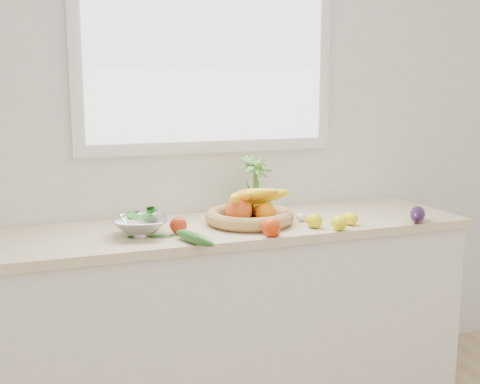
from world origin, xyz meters
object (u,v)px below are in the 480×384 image
object	(u,v)px
cucumber	(194,238)
potted_herb	(254,188)
fruit_basket	(249,212)
colander_with_spinach	(140,221)
eggplant	(418,214)
apple	(178,225)

from	to	relation	value
cucumber	potted_herb	size ratio (longest dim) A/B	0.84
potted_herb	fruit_basket	size ratio (longest dim) A/B	0.61
cucumber	colander_with_spinach	bearing A→B (deg)	129.85
eggplant	potted_herb	size ratio (longest dim) A/B	0.59
eggplant	colander_with_spinach	bearing A→B (deg)	171.08
apple	cucumber	xyz separation A→B (m)	(0.02, -0.18, -0.01)
cucumber	potted_herb	bearing A→B (deg)	43.74
apple	cucumber	world-z (taller)	apple
apple	potted_herb	xyz separation A→B (m)	(0.43, 0.22, 0.10)
apple	fruit_basket	xyz separation A→B (m)	(0.35, 0.07, 0.02)
cucumber	colander_with_spinach	world-z (taller)	colander_with_spinach
eggplant	fruit_basket	xyz separation A→B (m)	(-0.75, 0.24, 0.02)
apple	eggplant	bearing A→B (deg)	-8.86
apple	colander_with_spinach	xyz separation A→B (m)	(-0.16, 0.03, 0.02)
eggplant	fruit_basket	distance (m)	0.78
apple	cucumber	size ratio (longest dim) A/B	0.29
cucumber	fruit_basket	bearing A→B (deg)	37.32
cucumber	eggplant	bearing A→B (deg)	0.69
apple	fruit_basket	bearing A→B (deg)	11.23
eggplant	fruit_basket	size ratio (longest dim) A/B	0.36
apple	fruit_basket	size ratio (longest dim) A/B	0.15
cucumber	colander_with_spinach	xyz separation A→B (m)	(-0.18, 0.21, 0.04)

